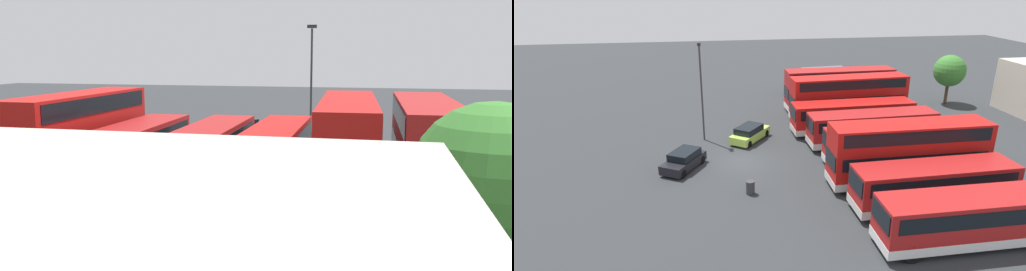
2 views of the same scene
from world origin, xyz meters
TOP-DOWN VIEW (x-y plane):
  - ground_plane at (0.00, 0.00)m, footprint 140.00×140.00m
  - bus_double_decker_near_end at (-12.66, 12.07)m, footprint 2.82×12.02m
  - bus_double_decker_second at (-9.11, 11.91)m, footprint 3.17×12.13m
  - bus_single_deck_third at (-5.38, 11.08)m, footprint 2.78×11.61m
  - bus_single_deck_fourth at (-2.02, 11.66)m, footprint 2.86×11.36m
  - bus_single_deck_fifth at (2.01, 11.48)m, footprint 2.88×10.31m
  - bus_double_decker_sixth at (5.43, 11.29)m, footprint 2.65×11.29m
  - bus_single_deck_seventh at (8.90, 11.37)m, footprint 2.79×10.51m
  - bus_single_deck_far_end at (12.80, 11.80)m, footprint 2.63×11.32m
  - box_truck_blue at (-19.67, 11.58)m, footprint 3.20×7.70m
  - car_hatchback_silver at (0.48, -4.46)m, footprint 4.33×3.55m
  - car_small_green at (-4.65, 1.21)m, footprint 4.54×4.04m
  - lamp_post_tall at (-5.47, -2.86)m, footprint 0.70×0.30m
  - waste_bin_yellow at (5.29, 0.15)m, footprint 0.60×0.60m
  - tree_midleft at (-12.99, 25.22)m, footprint 3.59×3.59m

SIDE VIEW (x-z plane):
  - ground_plane at x=0.00m, z-range 0.00..0.00m
  - waste_bin_yellow at x=5.29m, z-range 0.00..0.95m
  - car_hatchback_silver at x=0.48m, z-range -0.02..1.41m
  - car_small_green at x=-4.65m, z-range -0.01..1.42m
  - bus_single_deck_fifth at x=2.01m, z-range 0.14..3.09m
  - bus_single_deck_seventh at x=8.90m, z-range 0.15..3.10m
  - bus_single_deck_fourth at x=-2.02m, z-range 0.15..3.10m
  - bus_single_deck_far_end at x=12.80m, z-range 0.15..3.10m
  - bus_single_deck_third at x=-5.38m, z-range 0.15..3.10m
  - box_truck_blue at x=-19.67m, z-range 0.11..3.31m
  - bus_double_decker_sixth at x=5.43m, z-range 0.17..4.72m
  - bus_double_decker_near_end at x=-12.66m, z-range 0.18..4.73m
  - bus_double_decker_second at x=-9.11m, z-range 0.18..4.73m
  - tree_midleft at x=-12.99m, z-range 1.03..6.71m
  - lamp_post_tall at x=-5.47m, z-range 0.69..9.47m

